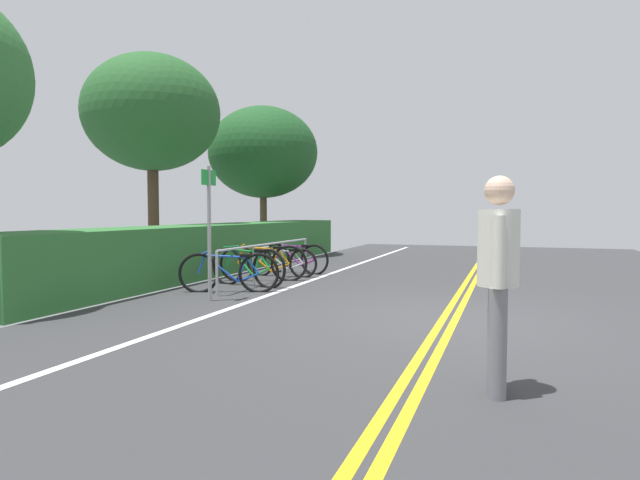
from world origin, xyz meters
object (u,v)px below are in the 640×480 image
object	(u,v)px
bicycle_4	(295,258)
pedestrian	(498,268)
tree_far_right	(263,153)
bicycle_1	(248,267)
bicycle_3	(281,262)
sign_post_near	(209,220)
bike_rack	(269,253)
bicycle_0	(229,272)
tree_mid	(152,113)
bicycle_2	(264,263)

from	to	relation	value
bicycle_4	pedestrian	size ratio (longest dim) A/B	1.01
pedestrian	tree_far_right	distance (m)	14.28
bicycle_1	bicycle_3	bearing A→B (deg)	-0.26
bicycle_3	bicycle_4	bearing A→B (deg)	-3.70
sign_post_near	tree_far_right	world-z (taller)	tree_far_right
bike_rack	bicycle_0	bearing A→B (deg)	178.95
bike_rack	sign_post_near	size ratio (longest dim) A/B	1.98
bicycle_1	bicycle_4	xyz separation A→B (m)	(2.33, -0.05, -0.02)
bicycle_0	bicycle_3	xyz separation A→B (m)	(2.47, 0.05, -0.04)
bicycle_0	tree_mid	xyz separation A→B (m)	(3.39, 4.06, 3.61)
pedestrian	sign_post_near	xyz separation A→B (m)	(3.15, 4.46, 0.31)
bike_rack	sign_post_near	world-z (taller)	sign_post_near
tree_far_right	bike_rack	bearing A→B (deg)	-153.88
bicycle_0	tree_mid	bearing A→B (deg)	50.15
bicycle_0	bicycle_4	distance (m)	3.17
bicycle_4	tree_far_right	distance (m)	6.24
bicycle_2	tree_mid	bearing A→B (deg)	66.38
tree_far_right	bicycle_2	bearing A→B (deg)	-154.79
sign_post_near	tree_mid	world-z (taller)	tree_mid
bicycle_0	sign_post_near	bearing A→B (deg)	-169.77
bicycle_3	tree_far_right	xyz separation A→B (m)	(5.29, 2.92, 3.04)
bicycle_1	tree_mid	distance (m)	5.95
bicycle_0	pedestrian	size ratio (longest dim) A/B	1.00
bike_rack	pedestrian	distance (m)	7.35
tree_mid	bicycle_4	bearing A→B (deg)	-93.09
bicycle_1	tree_far_right	distance (m)	8.08
pedestrian	sign_post_near	world-z (taller)	sign_post_near
pedestrian	bicycle_3	bearing A→B (deg)	35.48
bicycle_3	tree_mid	xyz separation A→B (m)	(0.92, 4.01, 3.64)
bike_rack	bicycle_0	xyz separation A→B (m)	(-1.63, 0.03, -0.23)
bicycle_1	tree_far_right	bearing A→B (deg)	22.86
bicycle_1	pedestrian	world-z (taller)	pedestrian
bicycle_2	tree_mid	world-z (taller)	tree_mid
bike_rack	sign_post_near	xyz separation A→B (m)	(-2.58, -0.14, 0.72)
bicycle_0	bicycle_4	size ratio (longest dim) A/B	0.99
bicycle_4	sign_post_near	world-z (taller)	sign_post_near
sign_post_near	tree_far_right	size ratio (longest dim) A/B	0.44
bicycle_2	tree_mid	xyz separation A→B (m)	(1.73, 3.96, 3.59)
bicycle_0	bicycle_2	distance (m)	1.66
bicycle_1	pedestrian	xyz separation A→B (m)	(-4.94, -4.68, 0.62)
bicycle_2	bicycle_4	world-z (taller)	bicycle_2
bicycle_4	tree_far_right	bearing A→B (deg)	32.89
bicycle_2	tree_far_right	distance (m)	7.38
bicycle_3	tree_far_right	world-z (taller)	tree_far_right
bicycle_1	bicycle_3	distance (m)	1.63
bicycle_1	bicycle_2	xyz separation A→B (m)	(0.81, 0.04, -0.00)
bicycle_2	bicycle_3	xyz separation A→B (m)	(0.81, -0.05, -0.05)
bicycle_3	bicycle_1	bearing A→B (deg)	179.74
tree_mid	tree_far_right	world-z (taller)	tree_mid
pedestrian	tree_far_right	size ratio (longest dim) A/B	0.35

